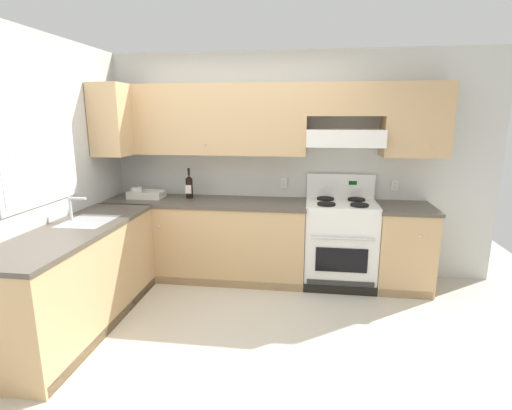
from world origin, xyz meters
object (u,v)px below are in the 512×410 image
stove (340,242)px  wine_bottle (189,186)px  bowl (147,195)px  paper_towel_roll (136,192)px

stove → wine_bottle: bearing=176.7°
bowl → wine_bottle: bearing=7.1°
wine_bottle → bowl: wine_bottle is taller
stove → wine_bottle: wine_bottle is taller
stove → wine_bottle: (-1.73, 0.10, 0.57)m
bowl → paper_towel_roll: paper_towel_roll is taller
bowl → stove: bearing=-0.9°
paper_towel_roll → bowl: bearing=-7.4°
wine_bottle → paper_towel_roll: 0.64m
bowl → paper_towel_roll: (-0.13, 0.02, 0.03)m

